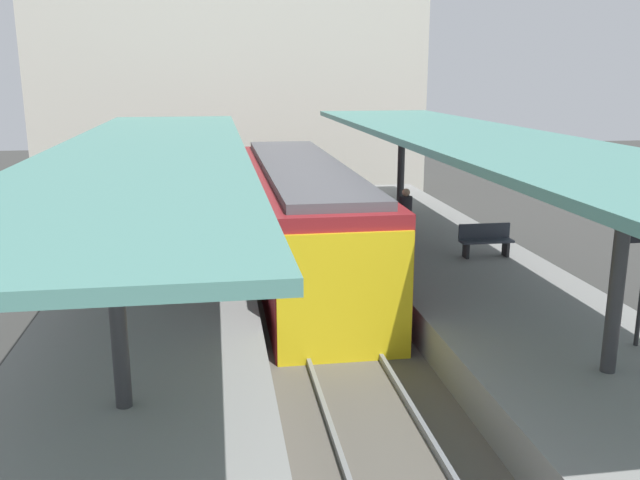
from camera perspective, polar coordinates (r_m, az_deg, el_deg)
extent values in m
plane|color=#383835|center=(15.44, 0.58, -7.73)|extent=(80.00, 80.00, 0.00)
cube|color=gray|center=(15.15, -13.83, -6.56)|extent=(4.40, 28.00, 1.00)
cube|color=gray|center=(16.29, 13.94, -5.10)|extent=(4.40, 28.00, 1.00)
cube|color=#59544C|center=(15.41, 0.59, -7.38)|extent=(3.20, 28.00, 0.20)
cube|color=slate|center=(15.25, -2.10, -6.93)|extent=(0.08, 28.00, 0.14)
cube|color=slate|center=(15.47, 3.24, -6.63)|extent=(0.08, 28.00, 0.14)
cube|color=maroon|center=(18.98, -1.50, 1.60)|extent=(2.70, 12.69, 2.90)
cube|color=yellow|center=(12.95, 2.16, -5.01)|extent=(2.65, 0.08, 2.60)
cube|color=black|center=(18.78, -5.66, 2.50)|extent=(0.04, 11.67, 0.76)
cube|color=black|center=(19.13, 2.57, 2.76)|extent=(0.04, 11.67, 0.76)
cube|color=#515156|center=(18.71, -1.53, 6.25)|extent=(2.16, 12.05, 0.20)
cylinder|color=#333335|center=(9.91, -16.76, -5.64)|extent=(0.24, 0.24, 2.96)
cylinder|color=#333335|center=(22.14, -12.54, 5.24)|extent=(0.24, 0.24, 2.96)
cube|color=slate|center=(15.71, -14.17, 7.45)|extent=(4.18, 21.00, 0.16)
cylinder|color=#333335|center=(11.56, 23.85, -3.05)|extent=(0.24, 0.24, 3.12)
cylinder|color=#333335|center=(22.93, 6.86, 5.96)|extent=(0.24, 0.24, 3.12)
cube|color=slate|center=(16.80, 12.85, 8.47)|extent=(4.18, 21.00, 0.16)
cube|color=black|center=(18.01, 12.23, -0.86)|extent=(0.08, 0.32, 0.40)
cube|color=black|center=(18.43, 15.43, -0.71)|extent=(0.08, 0.32, 0.40)
cube|color=#2D333D|center=(18.16, 13.89, -0.09)|extent=(1.40, 0.40, 0.06)
cube|color=#2D333D|center=(18.26, 13.71, 0.75)|extent=(1.40, 0.06, 0.40)
cylinder|color=#7A337A|center=(18.71, 7.18, 0.59)|extent=(0.28, 0.28, 0.84)
cylinder|color=#232328|center=(18.56, 7.25, 2.76)|extent=(0.36, 0.36, 0.60)
sphere|color=tan|center=(18.49, 7.29, 4.01)|extent=(0.22, 0.22, 0.22)
cube|color=beige|center=(34.17, -7.50, 13.48)|extent=(18.00, 6.00, 11.00)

